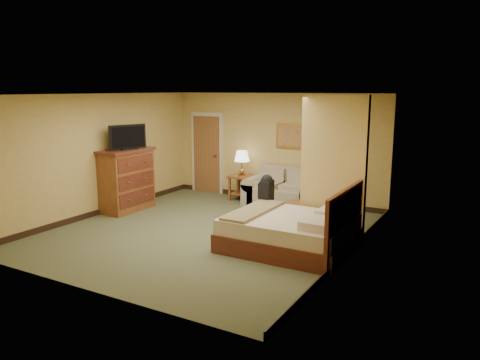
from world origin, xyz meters
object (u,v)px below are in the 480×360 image
Objects in this scene: coffee_table at (301,210)px; bed at (293,232)px; dresser at (126,180)px; loveseat at (283,194)px.

bed reaches higher than coffee_table.
dresser is at bearing 172.22° from bed.
coffee_table is 0.56× the size of dresser.
bed is at bearing -73.10° from coffee_table.
coffee_table is 1.46m from bed.
bed reaches higher than loveseat.
loveseat reaches higher than coffee_table.
loveseat is 1.60m from coffee_table.
loveseat is at bearing 127.12° from coffee_table.
bed is (1.39, -2.67, 0.02)m from loveseat.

